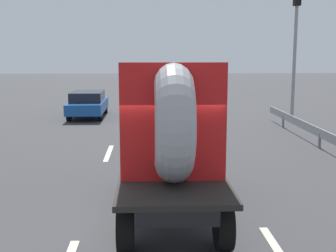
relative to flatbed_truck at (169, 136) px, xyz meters
The scene contains 7 objects.
ground_plane 1.76m from the flatbed_truck, 120.32° to the right, with size 120.00×120.00×0.00m, color #38383A.
flatbed_truck is the anchor object (origin of this frame).
distant_sedan 14.57m from the flatbed_truck, 104.32° to the left, with size 1.77×4.13×1.35m.
traffic_light 14.03m from the flatbed_truck, 61.44° to the left, with size 0.42×0.36×6.42m.
lane_dash_left_far 6.07m from the flatbed_truck, 107.92° to the left, with size 2.43×0.16×0.01m, color beige.
lane_dash_right_near 3.29m from the flatbed_truck, 50.90° to the right, with size 2.11×0.16×0.01m, color beige.
lane_dash_right_far 6.33m from the flatbed_truck, 72.90° to the left, with size 2.55×0.16×0.01m, color beige.
Camera 1 is at (-0.11, -8.93, 3.44)m, focal length 48.31 mm.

